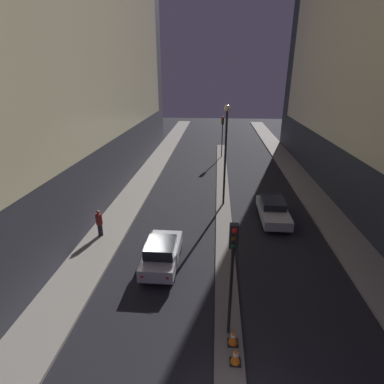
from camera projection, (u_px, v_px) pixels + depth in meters
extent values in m
cube|color=#383842|center=(73.00, 7.00, 22.59)|extent=(6.00, 40.57, 28.82)
cube|color=beige|center=(357.00, 3.00, 21.05)|extent=(0.05, 34.48, 19.83)
cube|color=#66605B|center=(223.00, 192.00, 26.19)|extent=(1.10, 36.78, 0.12)
cylinder|color=black|center=(231.00, 292.00, 11.27)|extent=(0.12, 0.12, 3.97)
cube|color=#2D2D2D|center=(234.00, 236.00, 10.37)|extent=(0.32, 0.28, 0.90)
sphere|color=red|center=(235.00, 231.00, 10.09)|extent=(0.20, 0.20, 0.20)
sphere|color=#4C380A|center=(234.00, 239.00, 10.20)|extent=(0.20, 0.20, 0.20)
sphere|color=#0F3D19|center=(234.00, 246.00, 10.31)|extent=(0.20, 0.20, 0.20)
cylinder|color=black|center=(222.00, 141.00, 36.40)|extent=(0.12, 0.12, 3.97)
cube|color=#2D2D2D|center=(223.00, 120.00, 35.50)|extent=(0.32, 0.28, 0.90)
sphere|color=red|center=(223.00, 118.00, 35.22)|extent=(0.20, 0.20, 0.20)
sphere|color=#4C380A|center=(223.00, 121.00, 35.34)|extent=(0.20, 0.20, 0.20)
sphere|color=#0F3D19|center=(223.00, 123.00, 35.45)|extent=(0.20, 0.20, 0.20)
cylinder|color=black|center=(225.00, 160.00, 22.46)|extent=(0.16, 0.16, 7.24)
sphere|color=#F9EAB2|center=(227.00, 108.00, 21.07)|extent=(0.46, 0.46, 0.46)
cube|color=black|center=(235.00, 362.00, 10.75)|extent=(0.41, 0.41, 0.03)
cone|color=orange|center=(236.00, 355.00, 10.62)|extent=(0.34, 0.34, 0.67)
cylinder|color=white|center=(236.00, 354.00, 10.61)|extent=(0.19, 0.19, 0.09)
cube|color=black|center=(233.00, 343.00, 11.51)|extent=(0.42, 0.42, 0.03)
cone|color=orange|center=(233.00, 336.00, 11.38)|extent=(0.35, 0.35, 0.67)
cylinder|color=white|center=(233.00, 335.00, 11.37)|extent=(0.19, 0.19, 0.09)
cube|color=#B2B2B7|center=(162.00, 254.00, 16.21)|extent=(1.76, 4.08, 0.68)
cube|color=black|center=(161.00, 247.00, 15.69)|extent=(1.50, 1.84, 0.57)
cube|color=red|center=(142.00, 277.00, 14.36)|extent=(0.14, 0.04, 0.10)
cube|color=red|center=(167.00, 278.00, 14.26)|extent=(0.14, 0.04, 0.10)
cylinder|color=black|center=(153.00, 246.00, 17.56)|extent=(0.22, 0.64, 0.64)
cylinder|color=black|center=(179.00, 248.00, 17.45)|extent=(0.22, 0.64, 0.64)
cylinder|color=black|center=(143.00, 273.00, 15.22)|extent=(0.22, 0.64, 0.64)
cylinder|color=black|center=(173.00, 275.00, 15.11)|extent=(0.22, 0.64, 0.64)
cube|color=#B2B2B7|center=(273.00, 212.00, 21.17)|extent=(1.84, 4.59, 0.64)
cube|color=black|center=(273.00, 203.00, 21.28)|extent=(1.56, 2.06, 0.47)
cube|color=red|center=(260.00, 199.00, 23.33)|extent=(0.14, 0.04, 0.10)
cube|color=red|center=(276.00, 199.00, 23.23)|extent=(0.14, 0.04, 0.10)
cylinder|color=black|center=(259.00, 207.00, 22.67)|extent=(0.22, 0.64, 0.64)
cylinder|color=black|center=(280.00, 208.00, 22.54)|extent=(0.22, 0.64, 0.64)
cylinder|color=black|center=(264.00, 225.00, 20.03)|extent=(0.22, 0.64, 0.64)
cylinder|color=black|center=(289.00, 226.00, 19.91)|extent=(0.22, 0.64, 0.64)
cylinder|color=black|center=(100.00, 230.00, 18.96)|extent=(0.30, 0.30, 0.80)
cylinder|color=maroon|center=(99.00, 219.00, 18.68)|extent=(0.40, 0.40, 0.71)
sphere|color=#9E704C|center=(98.00, 212.00, 18.51)|extent=(0.23, 0.23, 0.23)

